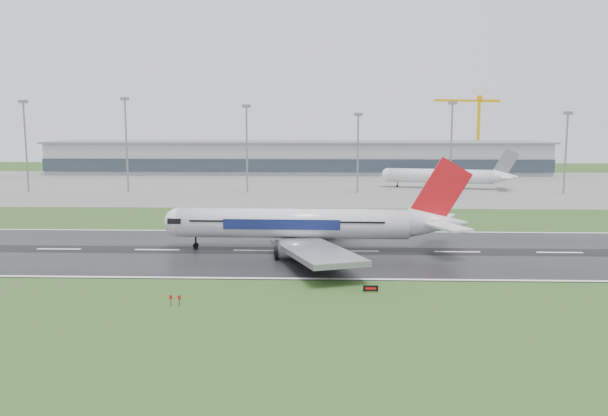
{
  "coord_description": "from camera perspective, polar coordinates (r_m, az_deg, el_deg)",
  "views": [
    {
      "loc": [
        13.54,
        -119.66,
        25.81
      ],
      "look_at": [
        9.2,
        12.0,
        7.0
      ],
      "focal_mm": 36.2,
      "sensor_mm": 36.0,
      "label": 1
    }
  ],
  "objects": [
    {
      "name": "apron",
      "position": [
        246.39,
        -1.27,
        2.12
      ],
      "size": [
        400.0,
        130.0,
        0.08
      ],
      "primitive_type": "cube",
      "color": "slate",
      "rests_on": "ground"
    },
    {
      "name": "tower_crane",
      "position": [
        329.37,
        15.9,
        6.71
      ],
      "size": [
        37.01,
        16.35,
        38.93
      ],
      "primitive_type": null,
      "rotation": [
        0.0,
        0.0,
        0.38
      ],
      "color": "#E5A806",
      "rests_on": "ground"
    },
    {
      "name": "floodmast_5",
      "position": [
        235.95,
        23.17,
        4.59
      ],
      "size": [
        0.64,
        0.64,
        27.87
      ],
      "primitive_type": "cylinder",
      "color": "gray",
      "rests_on": "ground"
    },
    {
      "name": "runway_sign",
      "position": [
        94.33,
        6.22,
        -7.47
      ],
      "size": [
        2.27,
        0.96,
        1.04
      ],
      "primitive_type": null,
      "rotation": [
        0.0,
        0.0,
        -0.31
      ],
      "color": "black",
      "rests_on": "ground"
    },
    {
      "name": "runway",
      "position": [
        123.15,
        -4.48,
        -3.97
      ],
      "size": [
        400.0,
        45.0,
        0.1
      ],
      "primitive_type": "cube",
      "color": "black",
      "rests_on": "ground"
    },
    {
      "name": "terminal",
      "position": [
        305.51,
        -0.66,
        4.69
      ],
      "size": [
        240.0,
        36.0,
        15.0
      ],
      "primitive_type": "cube",
      "color": "#92969D",
      "rests_on": "ground"
    },
    {
      "name": "floodmast_3",
      "position": [
        220.32,
        5.02,
        4.94
      ],
      "size": [
        0.64,
        0.64,
        27.41
      ],
      "primitive_type": "cylinder",
      "color": "gray",
      "rests_on": "ground"
    },
    {
      "name": "ground",
      "position": [
        123.16,
        -4.48,
        -4.0
      ],
      "size": [
        520.0,
        520.0,
        0.0
      ],
      "primitive_type": "plane",
      "color": "#27491A",
      "rests_on": "ground"
    },
    {
      "name": "floodmast_1",
      "position": [
        231.16,
        -16.18,
        5.5
      ],
      "size": [
        0.64,
        0.64,
        33.0
      ],
      "primitive_type": "cylinder",
      "color": "gray",
      "rests_on": "ground"
    },
    {
      "name": "parked_airliner",
      "position": [
        240.46,
        13.06,
        3.59
      ],
      "size": [
        60.89,
        58.18,
        15.15
      ],
      "primitive_type": null,
      "rotation": [
        0.0,
        0.0,
        -0.22
      ],
      "color": "silver",
      "rests_on": "apron"
    },
    {
      "name": "main_airliner",
      "position": [
        122.09,
        0.93,
        0.24
      ],
      "size": [
        62.08,
        59.27,
        17.9
      ],
      "primitive_type": null,
      "rotation": [
        0.0,
        0.0,
        -0.03
      ],
      "color": "silver",
      "rests_on": "runway"
    },
    {
      "name": "floodmast_2",
      "position": [
        221.67,
        -5.33,
        5.34
      ],
      "size": [
        0.64,
        0.64,
        30.34
      ],
      "primitive_type": "cylinder",
      "color": "gray",
      "rests_on": "ground"
    },
    {
      "name": "floodmast_0",
      "position": [
        245.13,
        -24.45,
        5.11
      ],
      "size": [
        0.64,
        0.64,
        32.01
      ],
      "primitive_type": "cylinder",
      "color": "gray",
      "rests_on": "ground"
    },
    {
      "name": "floodmast_4",
      "position": [
        224.46,
        13.52,
        5.33
      ],
      "size": [
        0.64,
        0.64,
        31.43
      ],
      "primitive_type": "cylinder",
      "color": "gray",
      "rests_on": "ground"
    }
  ]
}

